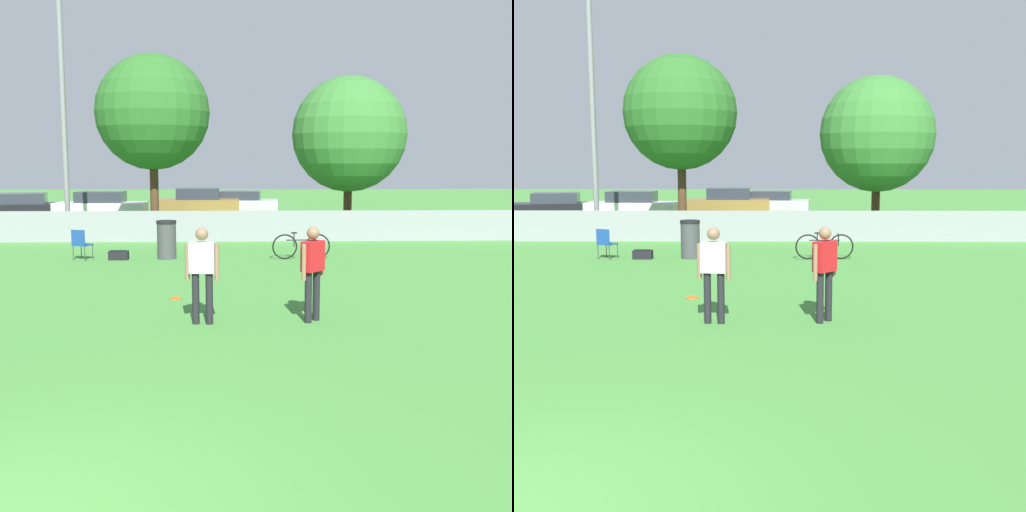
% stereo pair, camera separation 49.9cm
% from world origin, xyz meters
% --- Properties ---
extents(fence_backline, '(26.37, 0.07, 1.21)m').
position_xyz_m(fence_backline, '(0.00, 18.00, 0.55)').
color(fence_backline, gray).
rests_on(fence_backline, ground_plane).
extents(light_pole, '(0.90, 0.36, 9.01)m').
position_xyz_m(light_pole, '(-4.45, 19.27, 5.27)').
color(light_pole, gray).
rests_on(light_pole, ground_plane).
extents(tree_near_pole, '(4.21, 4.21, 6.72)m').
position_xyz_m(tree_near_pole, '(-1.27, 19.52, 4.60)').
color(tree_near_pole, '#4C331E').
rests_on(tree_near_pole, ground_plane).
extents(tree_far_right, '(4.33, 4.33, 6.00)m').
position_xyz_m(tree_far_right, '(6.07, 19.82, 3.83)').
color(tree_far_right, '#4C331E').
rests_on(tree_far_right, ground_plane).
extents(player_defender_red, '(0.46, 0.47, 1.71)m').
position_xyz_m(player_defender_red, '(3.13, 6.50, 1.00)').
color(player_defender_red, black).
rests_on(player_defender_red, ground_plane).
extents(player_receiver_white, '(0.60, 0.26, 1.71)m').
position_xyz_m(player_receiver_white, '(1.18, 6.38, 1.00)').
color(player_receiver_white, black).
rests_on(player_receiver_white, ground_plane).
extents(frisbee_disc, '(0.26, 0.26, 0.03)m').
position_xyz_m(frisbee_disc, '(0.51, 8.46, 0.01)').
color(frisbee_disc, '#E5591E').
rests_on(frisbee_disc, ground_plane).
extents(folding_chair_sideline, '(0.57, 0.58, 0.89)m').
position_xyz_m(folding_chair_sideline, '(-2.70, 13.84, 0.51)').
color(folding_chair_sideline, '#333338').
rests_on(folding_chair_sideline, ground_plane).
extents(bicycle_sideline, '(1.71, 0.44, 0.79)m').
position_xyz_m(bicycle_sideline, '(3.69, 13.85, 0.38)').
color(bicycle_sideline, black).
rests_on(bicycle_sideline, ground_plane).
extents(trash_bin, '(0.59, 0.59, 1.12)m').
position_xyz_m(trash_bin, '(-0.26, 14.05, 0.56)').
color(trash_bin, '#3F3F44').
rests_on(trash_bin, ground_plane).
extents(gear_bag_sideline, '(0.56, 0.31, 0.28)m').
position_xyz_m(gear_bag_sideline, '(-1.64, 13.89, 0.13)').
color(gear_bag_sideline, black).
rests_on(gear_bag_sideline, ground_plane).
extents(parked_car_dark, '(4.27, 2.55, 1.35)m').
position_xyz_m(parked_car_dark, '(-8.19, 25.76, 0.66)').
color(parked_car_dark, black).
rests_on(parked_car_dark, ground_plane).
extents(parked_car_white, '(4.29, 1.76, 1.42)m').
position_xyz_m(parked_car_white, '(-4.60, 25.90, 0.69)').
color(parked_car_white, black).
rests_on(parked_car_white, ground_plane).
extents(parked_car_tan, '(4.09, 1.81, 1.50)m').
position_xyz_m(parked_car_tan, '(-0.09, 27.62, 0.71)').
color(parked_car_tan, black).
rests_on(parked_car_tan, ground_plane).
extents(parked_car_silver, '(4.07, 2.02, 1.29)m').
position_xyz_m(parked_car_silver, '(2.05, 28.93, 0.65)').
color(parked_car_silver, black).
rests_on(parked_car_silver, ground_plane).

